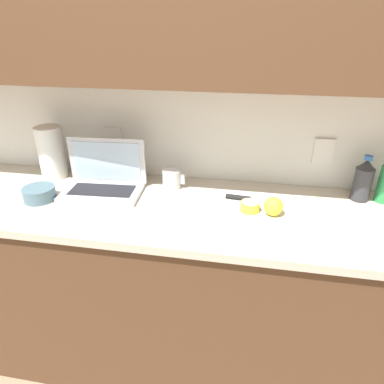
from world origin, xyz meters
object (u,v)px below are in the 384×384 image
at_px(knife, 247,199).
at_px(bottle_green_soda, 363,180).
at_px(laptop, 104,179).
at_px(measuring_cup, 172,179).
at_px(lemon_whole_beside, 273,206).
at_px(cutting_board, 253,208).
at_px(lemon_half_cut, 250,206).
at_px(paper_towel_roll, 51,152).
at_px(bowl_white, 39,194).

bearing_deg(knife, bottle_green_soda, 20.11).
height_order(laptop, measuring_cup, laptop).
bearing_deg(lemon_whole_beside, cutting_board, 148.99).
distance_m(laptop, lemon_half_cut, 0.68).
relative_size(lemon_half_cut, paper_towel_roll, 0.31).
bearing_deg(laptop, measuring_cup, 11.85).
bearing_deg(bottle_green_soda, paper_towel_roll, -179.90).
height_order(lemon_whole_beside, paper_towel_roll, paper_towel_roll).
xyz_separation_m(lemon_half_cut, bowl_white, (-0.92, -0.05, 0.00)).
relative_size(cutting_board, lemon_whole_beside, 4.20).
bearing_deg(bowl_white, paper_towel_roll, 105.29).
bearing_deg(bowl_white, measuring_cup, 22.28).
bearing_deg(measuring_cup, cutting_board, -20.67).
distance_m(knife, lemon_whole_beside, 0.15).
relative_size(knife, bottle_green_soda, 1.39).
distance_m(knife, bowl_white, 0.92).
bearing_deg(measuring_cup, knife, -14.28).
distance_m(cutting_board, bowl_white, 0.94).
bearing_deg(measuring_cup, lemon_whole_beside, -22.54).
relative_size(laptop, measuring_cup, 3.51).
distance_m(lemon_whole_beside, measuring_cup, 0.50).
distance_m(lemon_whole_beside, bowl_white, 1.01).
relative_size(lemon_half_cut, lemon_whole_beside, 1.01).
xyz_separation_m(bottle_green_soda, measuring_cup, (-0.85, -0.03, -0.05)).
bearing_deg(paper_towel_roll, bottle_green_soda, 0.10).
bearing_deg(measuring_cup, bottle_green_soda, 1.93).
bearing_deg(cutting_board, laptop, 174.89).
distance_m(cutting_board, knife, 0.06).
distance_m(lemon_whole_beside, bottle_green_soda, 0.44).
xyz_separation_m(lemon_half_cut, lemon_whole_beside, (0.09, -0.02, 0.02)).
xyz_separation_m(knife, lemon_whole_beside, (0.11, -0.10, 0.03)).
xyz_separation_m(laptop, paper_towel_roll, (-0.32, 0.11, 0.07)).
height_order(lemon_half_cut, measuring_cup, measuring_cup).
bearing_deg(bottle_green_soda, knife, -166.34).
bearing_deg(cutting_board, bowl_white, -175.15).
relative_size(laptop, lemon_whole_beside, 4.80).
relative_size(lemon_half_cut, bowl_white, 0.57).
height_order(laptop, knife, laptop).
distance_m(cutting_board, lemon_whole_beside, 0.10).
relative_size(knife, bowl_white, 2.07).
height_order(laptop, bottle_green_soda, laptop).
bearing_deg(paper_towel_roll, measuring_cup, -2.40).
bearing_deg(knife, bowl_white, -165.13).
relative_size(bottle_green_soda, bowl_white, 1.49).
xyz_separation_m(bottle_green_soda, bowl_white, (-1.40, -0.25, -0.06)).
bearing_deg(laptop, lemon_half_cut, -11.41).
xyz_separation_m(lemon_whole_beside, measuring_cup, (-0.46, 0.19, -0.00)).
bearing_deg(lemon_half_cut, lemon_whole_beside, -11.24).
bearing_deg(cutting_board, knife, 118.10).
height_order(cutting_board, paper_towel_roll, paper_towel_roll).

